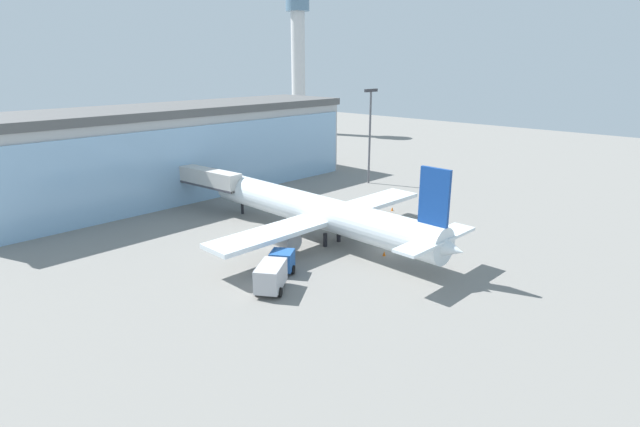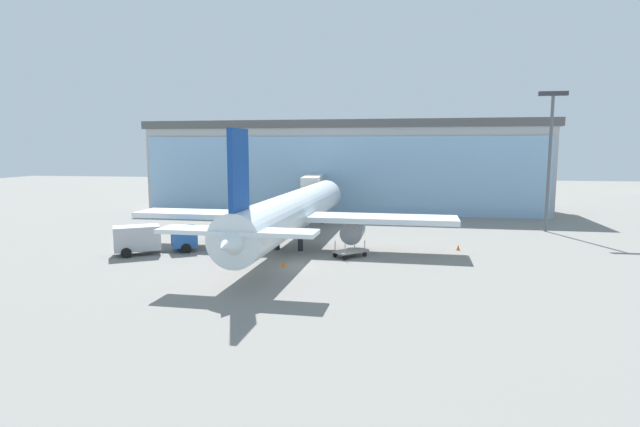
% 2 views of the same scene
% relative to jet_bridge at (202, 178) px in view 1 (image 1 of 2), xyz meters
% --- Properties ---
extents(ground, '(240.00, 240.00, 0.00)m').
position_rel_jet_bridge_xyz_m(ground, '(2.92, -29.65, -4.60)').
color(ground, gray).
extents(terminal_building, '(62.26, 17.15, 13.88)m').
position_rel_jet_bridge_xyz_m(terminal_building, '(2.92, 11.30, 2.35)').
color(terminal_building, '#AFAFAF').
rests_on(terminal_building, ground).
extents(jet_bridge, '(3.24, 14.20, 5.97)m').
position_rel_jet_bridge_xyz_m(jet_bridge, '(0.00, 0.00, 0.00)').
color(jet_bridge, beige).
rests_on(jet_bridge, ground).
extents(control_tower, '(7.05, 7.05, 38.63)m').
position_rel_jet_bridge_xyz_m(control_tower, '(67.30, 47.39, 17.85)').
color(control_tower, silver).
rests_on(control_tower, ground).
extents(apron_light_mast, '(3.20, 0.40, 16.12)m').
position_rel_jet_bridge_xyz_m(apron_light_mast, '(28.90, -7.93, 5.15)').
color(apron_light_mast, '#59595E').
rests_on(apron_light_mast, ground).
extents(airplane, '(31.58, 38.59, 11.01)m').
position_rel_jet_bridge_xyz_m(airplane, '(1.53, -21.26, -1.14)').
color(airplane, white).
rests_on(airplane, ground).
extents(catering_truck, '(7.35, 5.75, 2.65)m').
position_rel_jet_bridge_xyz_m(catering_truck, '(-10.69, -26.75, -3.13)').
color(catering_truck, '#2659A5').
rests_on(catering_truck, ground).
extents(baggage_cart, '(3.12, 3.10, 1.50)m').
position_rel_jet_bridge_xyz_m(baggage_cart, '(7.53, -25.46, -4.09)').
color(baggage_cart, '#9E998C').
rests_on(baggage_cart, ground).
extents(safety_cone_nose, '(0.36, 0.36, 0.55)m').
position_rel_jet_bridge_xyz_m(safety_cone_nose, '(2.51, -30.10, -4.32)').
color(safety_cone_nose, orange).
rests_on(safety_cone_nose, ground).
extents(safety_cone_wingtip, '(0.36, 0.36, 0.55)m').
position_rel_jet_bridge_xyz_m(safety_cone_wingtip, '(17.48, -20.83, -4.32)').
color(safety_cone_wingtip, orange).
rests_on(safety_cone_wingtip, ground).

